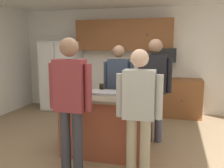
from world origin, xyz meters
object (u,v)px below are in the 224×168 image
object	(u,v)px
glass_pilsner	(102,87)
person_guest_right	(139,107)
person_host_foreground	(155,83)
person_elder_center	(70,97)
mug_blue_stoneware	(139,90)
serving_tray	(104,93)
microwave_over_range	(164,55)
tumbler_amber	(138,95)
person_guest_left	(118,84)
glass_dark_ale	(73,91)
kitchen_island	(107,123)
glass_stout_tall	(82,87)
refrigerator	(62,76)
mug_ceramic_white	(120,96)
glass_short_whisky	(144,90)

from	to	relation	value
glass_pilsner	person_guest_right	bearing A→B (deg)	-50.73
person_host_foreground	person_elder_center	distance (m)	1.68
mug_blue_stoneware	serving_tray	bearing A→B (deg)	-153.65
microwave_over_range	tumbler_amber	size ratio (longest dim) A/B	4.63
person_guest_left	person_elder_center	world-z (taller)	person_elder_center
microwave_over_range	tumbler_amber	bearing A→B (deg)	-94.56
microwave_over_range	person_elder_center	world-z (taller)	person_elder_center
microwave_over_range	person_guest_right	xyz separation A→B (m)	(-0.12, -3.04, -0.51)
person_host_foreground	serving_tray	distance (m)	0.95
glass_dark_ale	tumbler_amber	xyz separation A→B (m)	(0.97, 0.00, -0.01)
person_guest_left	glass_pilsner	bearing A→B (deg)	-18.01
kitchen_island	glass_pilsner	size ratio (longest dim) A/B	11.96
glass_pilsner	person_guest_left	bearing A→B (deg)	72.73
mug_blue_stoneware	glass_stout_tall	bearing A→B (deg)	-173.11
glass_pilsner	serving_tray	bearing A→B (deg)	-65.36
kitchen_island	glass_stout_tall	distance (m)	0.73
person_host_foreground	mug_blue_stoneware	distance (m)	0.42
person_guest_right	tumbler_amber	world-z (taller)	person_guest_right
kitchen_island	serving_tray	world-z (taller)	serving_tray
tumbler_amber	kitchen_island	bearing A→B (deg)	157.28
refrigerator	person_guest_right	xyz separation A→B (m)	(2.48, -2.92, 0.05)
person_host_foreground	person_guest_right	bearing A→B (deg)	43.59
glass_dark_ale	person_host_foreground	bearing A→B (deg)	36.70
person_guest_left	glass_dark_ale	xyz separation A→B (m)	(-0.45, -1.02, 0.03)
person_guest_right	mug_blue_stoneware	distance (m)	0.95
person_host_foreground	person_elder_center	bearing A→B (deg)	13.60
person_guest_left	mug_ceramic_white	bearing A→B (deg)	13.98
kitchen_island	person_elder_center	size ratio (longest dim) A/B	0.81
mug_blue_stoneware	tumbler_amber	size ratio (longest dim) A/B	1.04
kitchen_island	glass_dark_ale	world-z (taller)	glass_dark_ale
kitchen_island	refrigerator	bearing A→B (deg)	129.85
person_guest_right	person_guest_left	bearing A→B (deg)	-19.40
refrigerator	person_guest_right	distance (m)	3.84
kitchen_island	mug_ceramic_white	xyz separation A→B (m)	(0.27, -0.26, 0.51)
person_host_foreground	glass_pilsner	size ratio (longest dim) A/B	14.87
person_host_foreground	glass_stout_tall	xyz separation A→B (m)	(-1.15, -0.47, -0.05)
kitchen_island	glass_stout_tall	xyz separation A→B (m)	(-0.48, 0.16, 0.52)
serving_tray	person_guest_left	bearing A→B (deg)	86.52
mug_ceramic_white	person_host_foreground	bearing A→B (deg)	65.89
person_guest_right	mug_blue_stoneware	xyz separation A→B (m)	(-0.14, 0.94, 0.03)
microwave_over_range	mug_ceramic_white	world-z (taller)	microwave_over_range
tumbler_amber	glass_pilsner	bearing A→B (deg)	144.37
person_guest_left	mug_ceramic_white	size ratio (longest dim) A/B	13.92
person_elder_center	glass_stout_tall	xyz separation A→B (m)	(-0.23, 0.94, -0.04)
glass_dark_ale	serving_tray	size ratio (longest dim) A/B	0.34
tumbler_amber	glass_short_whisky	size ratio (longest dim) A/B	0.94
person_elder_center	glass_pilsner	size ratio (longest dim) A/B	14.79
refrigerator	serving_tray	bearing A→B (deg)	-50.74
glass_stout_tall	serving_tray	distance (m)	0.45
glass_stout_tall	person_guest_left	bearing A→B (deg)	53.78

